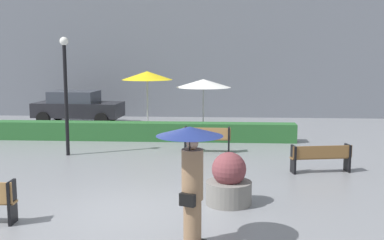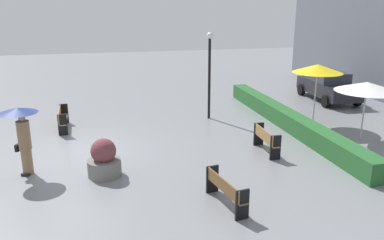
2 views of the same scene
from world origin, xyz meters
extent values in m
plane|color=gray|center=(0.00, 0.00, 0.00)|extent=(60.00, 60.00, 0.00)
cube|color=black|center=(-2.10, -0.86, 0.44)|extent=(0.07, 0.36, 0.87)
cube|color=#9E7242|center=(1.55, 6.33, 0.45)|extent=(1.61, 0.30, 0.04)
cube|color=#9E7242|center=(1.55, 6.18, 0.67)|extent=(1.61, 0.07, 0.40)
cube|color=black|center=(0.81, 6.33, 0.43)|extent=(0.07, 0.38, 0.87)
cube|color=black|center=(2.30, 6.30, 0.43)|extent=(0.07, 0.38, 0.87)
cube|color=brown|center=(4.86, 3.71, 0.42)|extent=(1.74, 0.57, 0.04)
cube|color=brown|center=(4.89, 3.56, 0.62)|extent=(1.70, 0.35, 0.35)
cube|color=black|center=(4.07, 3.55, 0.40)|extent=(0.12, 0.37, 0.79)
cube|color=black|center=(5.65, 3.84, 0.40)|extent=(0.12, 0.37, 0.79)
cylinder|color=#8C6B4C|center=(1.53, -1.67, 0.41)|extent=(0.32, 0.32, 0.82)
cylinder|color=#8C6B4C|center=(1.53, -1.67, 1.27)|extent=(0.38, 0.38, 0.89)
sphere|color=tan|center=(1.53, -1.67, 1.82)|extent=(0.21, 0.21, 0.21)
cube|color=black|center=(1.46, -1.87, 0.87)|extent=(0.30, 0.21, 0.22)
cylinder|color=black|center=(1.49, -1.76, 1.60)|extent=(0.02, 0.02, 0.90)
cone|color=navy|center=(1.49, -1.76, 2.05)|extent=(1.15, 1.15, 0.16)
cylinder|color=slate|center=(2.21, 0.65, 0.26)|extent=(1.03, 1.03, 0.52)
sphere|color=brown|center=(2.21, 0.65, 0.80)|extent=(0.77, 0.77, 0.77)
cylinder|color=black|center=(-3.08, 5.51, 1.82)|extent=(0.12, 0.12, 3.64)
sphere|color=white|center=(-3.08, 5.51, 3.76)|extent=(0.28, 0.28, 0.28)
cylinder|color=silver|center=(-1.04, 9.67, 1.24)|extent=(0.06, 0.06, 2.48)
cone|color=yellow|center=(-1.04, 9.67, 2.48)|extent=(2.10, 2.10, 0.35)
cylinder|color=silver|center=(1.26, 10.39, 1.06)|extent=(0.06, 0.06, 2.12)
cone|color=white|center=(1.26, 10.39, 2.12)|extent=(2.34, 2.34, 0.35)
cube|color=#28602D|center=(-0.99, 8.40, 0.35)|extent=(11.77, 0.70, 0.71)
cube|color=slate|center=(0.00, 16.00, 5.85)|extent=(28.00, 1.20, 11.69)
cube|color=black|center=(-4.93, 12.83, 0.67)|extent=(4.30, 2.02, 0.70)
cube|color=#333842|center=(-5.13, 12.84, 1.29)|extent=(2.30, 1.75, 0.55)
cylinder|color=black|center=(-3.45, 13.61, 0.32)|extent=(0.65, 0.26, 0.64)
cylinder|color=black|center=(-3.56, 11.87, 0.32)|extent=(0.65, 0.26, 0.64)
cylinder|color=black|center=(-6.30, 13.79, 0.32)|extent=(0.65, 0.26, 0.64)
cylinder|color=black|center=(-6.41, 12.05, 0.32)|extent=(0.65, 0.26, 0.64)
camera|label=1|loc=(2.02, -9.65, 3.35)|focal=44.14mm
camera|label=2|loc=(13.65, 0.63, 5.10)|focal=36.63mm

